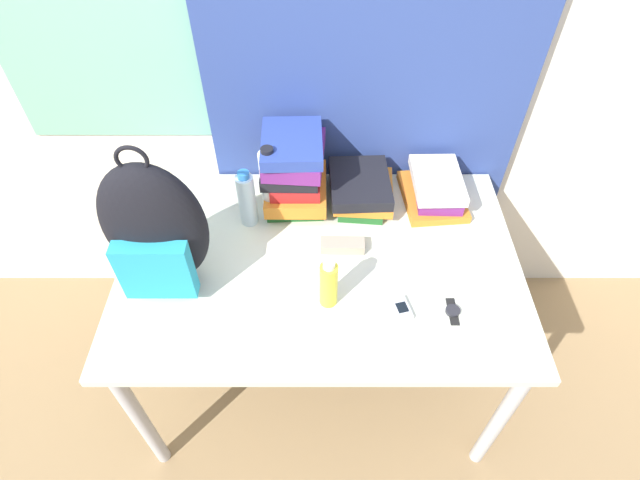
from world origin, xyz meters
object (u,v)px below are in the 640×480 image
object	(u,v)px
sports_bottle	(270,185)
wristwatch	(453,311)
backpack	(155,230)
sunscreen_bottle	(329,284)
book_stack_right	(436,189)
cell_phone	(402,309)
sunglasses_case	(342,245)
water_bottle	(247,199)
book_stack_left	(294,171)
book_stack_center	(361,189)

from	to	relation	value
sports_bottle	wristwatch	size ratio (longest dim) A/B	3.02
backpack	sunscreen_bottle	xyz separation A→B (m)	(0.51, -0.09, -0.14)
book_stack_right	sports_bottle	world-z (taller)	sports_bottle
backpack	cell_phone	bearing A→B (deg)	-9.97
book_stack_right	sunglasses_case	distance (m)	0.43
sunglasses_case	wristwatch	size ratio (longest dim) A/B	1.52
backpack	sunglasses_case	bearing A→B (deg)	12.40
water_bottle	cell_phone	size ratio (longest dim) A/B	2.45
water_bottle	sunscreen_bottle	bearing A→B (deg)	-51.61
book_stack_left	book_stack_center	world-z (taller)	book_stack_left
water_bottle	wristwatch	distance (m)	0.78
sunscreen_bottle	sunglasses_case	distance (m)	0.24
water_bottle	backpack	bearing A→B (deg)	-131.83
book_stack_right	cell_phone	xyz separation A→B (m)	(-0.17, -0.50, -0.05)
water_bottle	cell_phone	distance (m)	0.65
sunglasses_case	water_bottle	bearing A→B (deg)	157.76
sunscreen_bottle	wristwatch	distance (m)	0.40
cell_phone	book_stack_left	bearing A→B (deg)	124.70
sports_bottle	wristwatch	distance (m)	0.74
book_stack_left	sports_bottle	size ratio (longest dim) A/B	0.95
book_stack_left	sunglasses_case	world-z (taller)	book_stack_left
sports_bottle	water_bottle	bearing A→B (deg)	-157.07
sports_bottle	sunscreen_bottle	size ratio (longest dim) A/B	1.57
sunglasses_case	wristwatch	distance (m)	0.42
book_stack_right	cell_phone	bearing A→B (deg)	-109.29
water_bottle	wristwatch	size ratio (longest dim) A/B	2.30
book_stack_right	sunscreen_bottle	world-z (taller)	sunscreen_bottle
backpack	sunscreen_bottle	distance (m)	0.54
cell_phone	wristwatch	world-z (taller)	cell_phone
backpack	sunglasses_case	distance (m)	0.61
sports_bottle	sunglasses_case	size ratio (longest dim) A/B	1.98
book_stack_center	water_bottle	world-z (taller)	water_bottle
sunglasses_case	sunscreen_bottle	bearing A→B (deg)	-103.11
sports_bottle	cell_phone	xyz separation A→B (m)	(0.43, -0.42, -0.14)
sports_bottle	sunscreen_bottle	bearing A→B (deg)	-62.92
book_stack_left	wristwatch	distance (m)	0.73
book_stack_right	sunglasses_case	xyz separation A→B (m)	(-0.35, -0.24, -0.04)
backpack	sports_bottle	xyz separation A→B (m)	(0.31, 0.29, -0.08)
sunscreen_bottle	wristwatch	world-z (taller)	sunscreen_bottle
book_stack_left	sunglasses_case	bearing A→B (deg)	-55.41
wristwatch	book_stack_left	bearing A→B (deg)	134.88
sunglasses_case	sports_bottle	bearing A→B (deg)	145.72
sports_bottle	sunglasses_case	xyz separation A→B (m)	(0.25, -0.17, -0.13)
book_stack_left	sunscreen_bottle	size ratio (longest dim) A/B	1.50
sunglasses_case	wristwatch	world-z (taller)	sunglasses_case
book_stack_left	water_bottle	xyz separation A→B (m)	(-0.16, -0.11, -0.04)
cell_phone	water_bottle	bearing A→B (deg)	142.52
backpack	wristwatch	bearing A→B (deg)	-8.61
sunscreen_bottle	cell_phone	distance (m)	0.24
backpack	wristwatch	world-z (taller)	backpack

